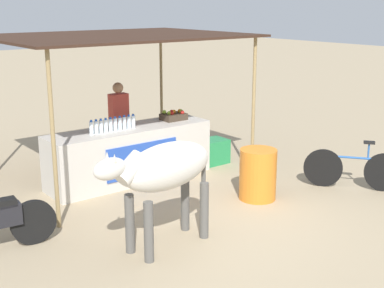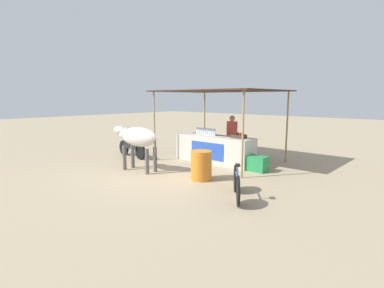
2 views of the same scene
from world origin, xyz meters
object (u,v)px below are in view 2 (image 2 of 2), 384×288
(water_barrel, at_px, (201,165))
(bicycle_leaning, at_px, (237,183))
(cooler_box, at_px, (258,164))
(stall_counter, at_px, (214,149))
(vendor_behind_counter, at_px, (232,137))
(motorcycle_parked, at_px, (131,146))
(cow, at_px, (138,138))
(fruit_crate, at_px, (239,136))

(water_barrel, relative_size, bicycle_leaning, 0.61)
(water_barrel, bearing_deg, cooler_box, 70.96)
(stall_counter, relative_size, vendor_behind_counter, 1.82)
(cooler_box, distance_m, water_barrel, 2.08)
(motorcycle_parked, bearing_deg, cooler_box, 14.97)
(stall_counter, xyz_separation_m, vendor_behind_counter, (0.23, 0.75, 0.37))
(cooler_box, distance_m, bicycle_leaning, 2.78)
(vendor_behind_counter, distance_m, cow, 3.56)
(bicycle_leaning, bearing_deg, motorcycle_parked, 166.91)
(fruit_crate, height_order, cow, cow)
(motorcycle_parked, relative_size, bicycle_leaning, 1.34)
(vendor_behind_counter, relative_size, motorcycle_parked, 0.92)
(bicycle_leaning, bearing_deg, cow, 177.74)
(stall_counter, relative_size, bicycle_leaning, 2.24)
(vendor_behind_counter, xyz_separation_m, cow, (-1.29, -3.32, 0.18))
(cow, bearing_deg, motorcycle_parked, 148.45)
(motorcycle_parked, bearing_deg, water_barrel, -9.29)
(fruit_crate, distance_m, cooler_box, 1.15)
(fruit_crate, distance_m, cow, 3.33)
(cow, height_order, motorcycle_parked, cow)
(bicycle_leaning, bearing_deg, water_barrel, 157.81)
(cow, xyz_separation_m, motorcycle_parked, (-1.93, 1.18, -0.60))
(vendor_behind_counter, xyz_separation_m, bicycle_leaning, (2.52, -3.47, -0.50))
(bicycle_leaning, bearing_deg, cooler_box, 109.87)
(cooler_box, xyz_separation_m, bicycle_leaning, (0.95, -2.62, 0.11))
(water_barrel, relative_size, cow, 0.45)
(cow, distance_m, motorcycle_parked, 2.34)
(fruit_crate, relative_size, water_barrel, 0.53)
(cow, relative_size, bicycle_leaning, 1.38)
(stall_counter, height_order, cow, cow)
(cooler_box, bearing_deg, motorcycle_parked, -165.03)
(cow, bearing_deg, stall_counter, 67.57)
(vendor_behind_counter, bearing_deg, motorcycle_parked, -146.49)
(fruit_crate, relative_size, cooler_box, 0.73)
(motorcycle_parked, bearing_deg, fruit_crate, 19.78)
(cow, bearing_deg, bicycle_leaning, -2.26)
(fruit_crate, height_order, water_barrel, fruit_crate)
(stall_counter, relative_size, motorcycle_parked, 1.67)
(motorcycle_parked, bearing_deg, stall_counter, 24.78)
(water_barrel, distance_m, bicycle_leaning, 1.75)
(stall_counter, height_order, vendor_behind_counter, vendor_behind_counter)
(water_barrel, bearing_deg, fruit_crate, 93.71)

